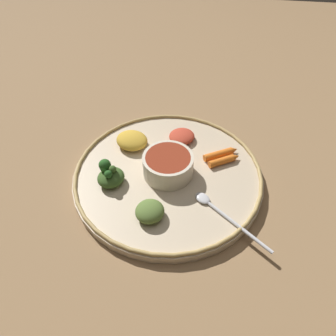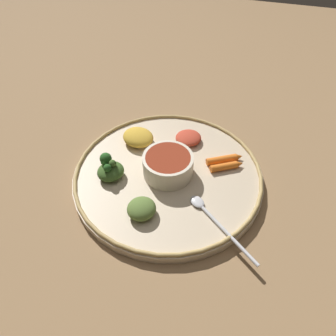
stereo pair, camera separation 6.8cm
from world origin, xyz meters
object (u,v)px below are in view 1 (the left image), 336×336
object	(u,v)px
carrot_near_spoon	(224,160)
carrot_outer	(221,154)
spoon	(220,212)
greens_pile	(110,175)
center_bowl	(168,165)

from	to	relation	value
carrot_near_spoon	carrot_outer	distance (m)	0.02
spoon	greens_pile	distance (m)	0.24
center_bowl	carrot_outer	distance (m)	0.13
center_bowl	spoon	xyz separation A→B (m)	(-0.12, 0.09, -0.02)
center_bowl	carrot_near_spoon	bearing A→B (deg)	-158.09
center_bowl	greens_pile	world-z (taller)	greens_pile
carrot_near_spoon	center_bowl	bearing A→B (deg)	21.91
spoon	greens_pile	bearing A→B (deg)	-11.88
spoon	carrot_outer	world-z (taller)	carrot_outer
center_bowl	carrot_outer	bearing A→B (deg)	-148.43
center_bowl	spoon	world-z (taller)	center_bowl
spoon	carrot_near_spoon	world-z (taller)	carrot_near_spoon
greens_pile	carrot_near_spoon	size ratio (longest dim) A/B	1.08
carrot_outer	carrot_near_spoon	bearing A→B (deg)	111.52
carrot_outer	spoon	bearing A→B (deg)	91.46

